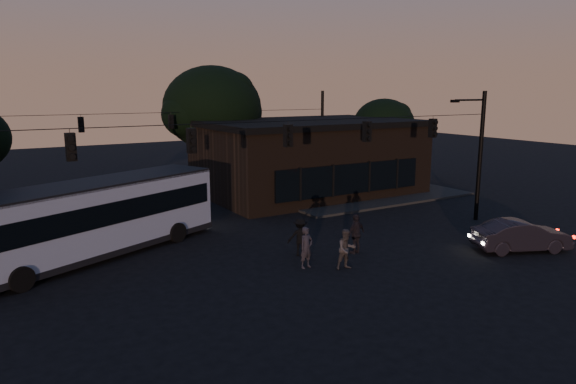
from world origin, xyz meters
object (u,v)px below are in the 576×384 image
pedestrian_b (346,249)px  pedestrian_d (300,237)px  pedestrian_c (356,234)px  bus (95,215)px  building (309,157)px  car (521,236)px  pedestrian_a (306,247)px

pedestrian_b → pedestrian_d: size_ratio=0.98×
pedestrian_b → pedestrian_c: bearing=50.8°
bus → pedestrian_c: bearing=-53.1°
building → pedestrian_d: building is taller
car → building: bearing=26.2°
pedestrian_a → building: bearing=46.8°
car → pedestrian_a: pedestrian_a is taller
building → car: 17.23m
car → pedestrian_d: pedestrian_d is taller
car → pedestrian_c: bearing=84.9°
bus → pedestrian_b: bus is taller
pedestrian_a → pedestrian_c: pedestrian_c is taller
building → pedestrian_c: 14.76m
building → pedestrian_c: bearing=-114.6°
car → pedestrian_b: pedestrian_b is taller
building → bus: bearing=-155.7°
building → pedestrian_b: building is taller
bus → pedestrian_a: size_ratio=6.85×
bus → pedestrian_b: 11.47m
building → pedestrian_c: building is taller
building → pedestrian_d: (-8.51, -12.26, -1.81)m
building → pedestrian_b: bearing=-117.8°
car → pedestrian_c: (-6.97, 3.76, 0.21)m
pedestrian_a → pedestrian_d: (0.67, 1.56, -0.00)m
building → pedestrian_d: 15.03m
car → pedestrian_a: bearing=95.2°
bus → pedestrian_d: bearing=-54.6°
car → pedestrian_b: bearing=98.6°
car → pedestrian_a: 10.59m
bus → car: (17.46, -9.59, -1.21)m
pedestrian_c → pedestrian_d: bearing=-36.0°
car → pedestrian_b: size_ratio=2.55×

